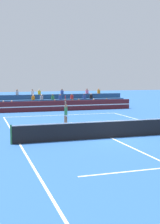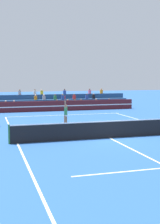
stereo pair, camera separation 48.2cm
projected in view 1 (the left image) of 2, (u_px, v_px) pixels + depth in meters
The scene contains 7 objects.
ground_plane at pixel (111, 138), 18.90m from camera, with size 120.00×120.00×0.00m, color #285699.
court_lines at pixel (111, 138), 18.90m from camera, with size 11.10×23.90×0.01m.
tennis_net at pixel (111, 129), 18.84m from camera, with size 12.00×0.10×1.10m.
sponsor_banner_wall at pixel (53, 106), 33.63m from camera, with size 18.00×0.26×1.10m.
bleacher_stand at pixel (48, 103), 36.01m from camera, with size 18.34×2.85×2.28m.
tennis_player at pixel (66, 114), 22.48m from camera, with size 0.51×1.06×2.45m.
tennis_ball at pixel (35, 138), 18.85m from camera, with size 0.07×0.07×0.07m, color #C6DB33.
Camera 1 is at (-7.48, -17.14, 3.70)m, focal length 50.00 mm.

